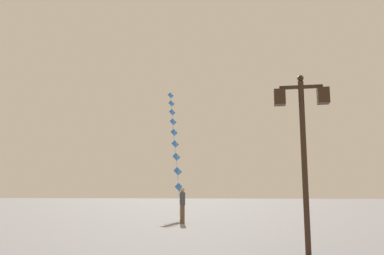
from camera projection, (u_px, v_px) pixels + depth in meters
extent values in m
plane|color=gray|center=(235.00, 220.00, 21.44)|extent=(160.00, 160.00, 0.00)
cylinder|color=black|center=(304.00, 165.00, 9.69)|extent=(0.14, 0.14, 4.25)
sphere|color=black|center=(300.00, 78.00, 10.05)|extent=(0.16, 0.16, 0.16)
cube|color=black|center=(301.00, 87.00, 10.01)|extent=(1.07, 0.08, 0.08)
cube|color=black|center=(280.00, 97.00, 10.05)|extent=(0.28, 0.28, 0.40)
cube|color=beige|center=(280.00, 97.00, 10.05)|extent=(0.19, 0.19, 0.30)
cube|color=black|center=(323.00, 96.00, 9.88)|extent=(0.28, 0.28, 0.40)
cube|color=beige|center=(323.00, 96.00, 9.88)|extent=(0.19, 0.19, 0.30)
cylinder|color=brown|center=(182.00, 220.00, 20.20)|extent=(0.06, 0.06, 0.18)
cylinder|color=silver|center=(181.00, 202.00, 21.32)|extent=(0.56, 1.93, 1.60)
cylinder|color=silver|center=(178.00, 179.00, 23.10)|extent=(0.35, 1.20, 0.99)
cylinder|color=silver|center=(177.00, 164.00, 24.46)|extent=(0.35, 1.20, 0.99)
cylinder|color=silver|center=(176.00, 150.00, 25.82)|extent=(0.35, 1.20, 0.99)
cylinder|color=silver|center=(175.00, 138.00, 27.18)|extent=(0.35, 1.20, 0.99)
cylinder|color=silver|center=(174.00, 127.00, 28.54)|extent=(0.35, 1.20, 0.99)
cylinder|color=silver|center=(173.00, 117.00, 29.90)|extent=(0.35, 1.20, 0.99)
cylinder|color=silver|center=(172.00, 108.00, 31.26)|extent=(0.35, 1.20, 0.99)
cylinder|color=silver|center=(171.00, 99.00, 32.61)|extent=(0.35, 1.20, 0.99)
cube|color=blue|center=(179.00, 187.00, 22.42)|extent=(0.52, 0.09, 0.52)
cylinder|color=blue|center=(179.00, 194.00, 22.36)|extent=(0.02, 0.04, 0.33)
cube|color=blue|center=(178.00, 171.00, 23.78)|extent=(0.49, 0.19, 0.52)
cylinder|color=blue|center=(178.00, 177.00, 23.72)|extent=(0.03, 0.05, 0.32)
cube|color=blue|center=(176.00, 157.00, 25.14)|extent=(0.49, 0.21, 0.52)
cylinder|color=blue|center=(176.00, 163.00, 25.08)|extent=(0.02, 0.03, 0.31)
cube|color=blue|center=(175.00, 144.00, 26.50)|extent=(0.49, 0.18, 0.52)
cylinder|color=blue|center=(175.00, 150.00, 26.43)|extent=(0.03, 0.04, 0.39)
cube|color=blue|center=(174.00, 132.00, 27.86)|extent=(0.50, 0.17, 0.52)
cylinder|color=blue|center=(174.00, 138.00, 27.79)|extent=(0.03, 0.06, 0.40)
cube|color=blue|center=(173.00, 122.00, 29.22)|extent=(0.50, 0.17, 0.52)
cylinder|color=blue|center=(173.00, 127.00, 29.16)|extent=(0.03, 0.07, 0.33)
cube|color=blue|center=(172.00, 112.00, 30.58)|extent=(0.46, 0.26, 0.52)
cylinder|color=blue|center=(172.00, 117.00, 30.51)|extent=(0.04, 0.05, 0.36)
cube|color=blue|center=(171.00, 103.00, 31.93)|extent=(0.49, 0.20, 0.52)
cylinder|color=blue|center=(171.00, 108.00, 31.87)|extent=(0.03, 0.04, 0.33)
cube|color=blue|center=(171.00, 95.00, 33.29)|extent=(0.47, 0.23, 0.52)
cylinder|color=blue|center=(171.00, 100.00, 33.23)|extent=(0.03, 0.05, 0.38)
cube|color=brown|center=(182.00, 214.00, 19.00)|extent=(0.27, 0.34, 0.90)
cube|color=#3F3F47|center=(182.00, 199.00, 19.12)|extent=(0.33, 0.43, 0.60)
sphere|color=tan|center=(182.00, 190.00, 19.19)|extent=(0.22, 0.22, 0.22)
cylinder|color=#3F3F47|center=(182.00, 195.00, 19.37)|extent=(0.19, 0.40, 0.50)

